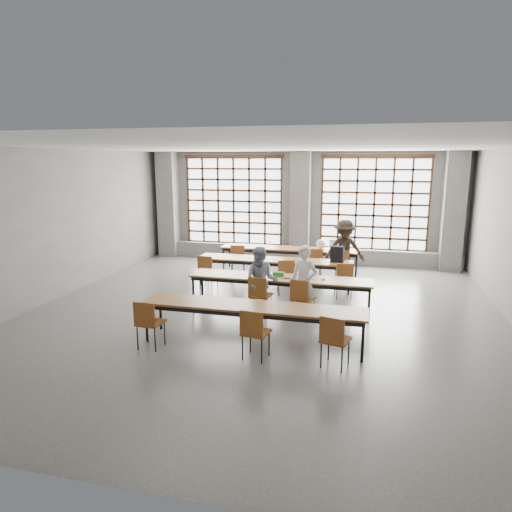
{
  "coord_description": "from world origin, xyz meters",
  "views": [
    {
      "loc": [
        2.12,
        -9.05,
        3.25
      ],
      "look_at": [
        -0.24,
        0.4,
        1.18
      ],
      "focal_mm": 32.0,
      "sensor_mm": 36.0,
      "label": 1
    }
  ],
  "objects_px": {
    "chair_mid_centre": "(286,273)",
    "backpack": "(337,254)",
    "student_male": "(304,283)",
    "desk_row_d": "(252,309)",
    "chair_back_mid": "(315,260)",
    "chair_mid_left": "(207,268)",
    "chair_front_left": "(259,292)",
    "chair_near_right": "(334,336)",
    "laptop_back": "(336,247)",
    "green_box": "(278,274)",
    "chair_near_mid": "(254,329)",
    "student_female": "(261,281)",
    "chair_front_right": "(302,295)",
    "chair_near_left": "(148,320)",
    "plastic_bag": "(321,244)",
    "red_pouch": "(150,320)",
    "desk_row_b": "(274,262)",
    "desk_row_a": "(289,250)",
    "chair_back_right": "(343,262)",
    "desk_row_c": "(280,280)",
    "mouse": "(323,279)",
    "student_back": "(344,250)",
    "chair_back_left": "(238,256)",
    "laptop_front": "(305,274)",
    "chair_mid_right": "(344,277)",
    "phone": "(287,278)"
  },
  "relations": [
    {
      "from": "chair_mid_left",
      "to": "chair_front_left",
      "type": "distance_m",
      "value": 2.51
    },
    {
      "from": "chair_back_right",
      "to": "chair_back_mid",
      "type": "bearing_deg",
      "value": -179.88
    },
    {
      "from": "desk_row_b",
      "to": "chair_mid_centre",
      "type": "distance_m",
      "value": 0.77
    },
    {
      "from": "desk_row_a",
      "to": "phone",
      "type": "height_order",
      "value": "phone"
    },
    {
      "from": "chair_back_mid",
      "to": "student_back",
      "type": "bearing_deg",
      "value": 9.25
    },
    {
      "from": "desk_row_d",
      "to": "chair_back_mid",
      "type": "xyz_separation_m",
      "value": [
        0.53,
        4.79,
        -0.13
      ]
    },
    {
      "from": "chair_near_right",
      "to": "red_pouch",
      "type": "relative_size",
      "value": 4.4
    },
    {
      "from": "chair_front_right",
      "to": "backpack",
      "type": "xyz_separation_m",
      "value": [
        0.53,
        2.43,
        0.39
      ]
    },
    {
      "from": "chair_near_left",
      "to": "mouse",
      "type": "distance_m",
      "value": 3.83
    },
    {
      "from": "desk_row_b",
      "to": "chair_mid_left",
      "type": "bearing_deg",
      "value": -158.65
    },
    {
      "from": "chair_front_left",
      "to": "student_female",
      "type": "xyz_separation_m",
      "value": [
        0.01,
        0.13,
        0.2
      ]
    },
    {
      "from": "mouse",
      "to": "plastic_bag",
      "type": "xyz_separation_m",
      "value": [
        -0.42,
        3.42,
        0.12
      ]
    },
    {
      "from": "chair_back_mid",
      "to": "chair_front_right",
      "type": "height_order",
      "value": "same"
    },
    {
      "from": "chair_mid_centre",
      "to": "student_female",
      "type": "height_order",
      "value": "student_female"
    },
    {
      "from": "chair_mid_right",
      "to": "chair_front_left",
      "type": "bearing_deg",
      "value": -132.87
    },
    {
      "from": "chair_near_right",
      "to": "student_male",
      "type": "relative_size",
      "value": 0.57
    },
    {
      "from": "chair_back_mid",
      "to": "student_male",
      "type": "xyz_separation_m",
      "value": [
        0.16,
        -3.22,
        0.23
      ]
    },
    {
      "from": "plastic_bag",
      "to": "red_pouch",
      "type": "xyz_separation_m",
      "value": [
        -2.32,
        -6.02,
        -0.37
      ]
    },
    {
      "from": "chair_near_left",
      "to": "plastic_bag",
      "type": "distance_m",
      "value": 6.53
    },
    {
      "from": "chair_mid_left",
      "to": "backpack",
      "type": "height_order",
      "value": "backpack"
    },
    {
      "from": "desk_row_a",
      "to": "red_pouch",
      "type": "bearing_deg",
      "value": -103.35
    },
    {
      "from": "chair_back_mid",
      "to": "red_pouch",
      "type": "bearing_deg",
      "value": -112.68
    },
    {
      "from": "chair_front_left",
      "to": "laptop_back",
      "type": "bearing_deg",
      "value": 72.69
    },
    {
      "from": "red_pouch",
      "to": "student_male",
      "type": "bearing_deg",
      "value": 41.52
    },
    {
      "from": "chair_mid_right",
      "to": "chair_near_mid",
      "type": "xyz_separation_m",
      "value": [
        -1.22,
        -3.82,
        0.0
      ]
    },
    {
      "from": "student_female",
      "to": "green_box",
      "type": "relative_size",
      "value": 5.92
    },
    {
      "from": "chair_mid_centre",
      "to": "backpack",
      "type": "xyz_separation_m",
      "value": [
        1.18,
        0.68,
        0.39
      ]
    },
    {
      "from": "desk_row_a",
      "to": "backpack",
      "type": "distance_m",
      "value": 2.15
    },
    {
      "from": "desk_row_d",
      "to": "chair_mid_centre",
      "type": "bearing_deg",
      "value": 89.72
    },
    {
      "from": "chair_near_right",
      "to": "green_box",
      "type": "height_order",
      "value": "chair_near_right"
    },
    {
      "from": "desk_row_c",
      "to": "chair_mid_centre",
      "type": "height_order",
      "value": "chair_mid_centre"
    },
    {
      "from": "laptop_back",
      "to": "backpack",
      "type": "xyz_separation_m",
      "value": [
        0.14,
        -1.65,
        0.14
      ]
    },
    {
      "from": "chair_mid_centre",
      "to": "chair_front_left",
      "type": "relative_size",
      "value": 1.0
    },
    {
      "from": "backpack",
      "to": "student_male",
      "type": "bearing_deg",
      "value": -94.45
    },
    {
      "from": "desk_row_a",
      "to": "desk_row_c",
      "type": "xyz_separation_m",
      "value": [
        0.37,
        -3.35,
        0.0
      ]
    },
    {
      "from": "chair_mid_left",
      "to": "chair_near_right",
      "type": "relative_size",
      "value": 1.0
    },
    {
      "from": "chair_mid_left",
      "to": "chair_front_right",
      "type": "xyz_separation_m",
      "value": [
        2.68,
        -1.76,
        0.0
      ]
    },
    {
      "from": "chair_back_mid",
      "to": "plastic_bag",
      "type": "relative_size",
      "value": 3.08
    },
    {
      "from": "chair_back_right",
      "to": "laptop_front",
      "type": "bearing_deg",
      "value": -104.3
    },
    {
      "from": "chair_near_left",
      "to": "chair_front_right",
      "type": "bearing_deg",
      "value": 41.12
    },
    {
      "from": "chair_near_mid",
      "to": "student_female",
      "type": "height_order",
      "value": "student_female"
    },
    {
      "from": "chair_back_mid",
      "to": "chair_mid_left",
      "type": "distance_m",
      "value": 3.0
    },
    {
      "from": "chair_near_right",
      "to": "student_back",
      "type": "xyz_separation_m",
      "value": [
        -0.16,
        5.54,
        0.3
      ]
    },
    {
      "from": "chair_back_left",
      "to": "chair_mid_centre",
      "type": "bearing_deg",
      "value": -43.41
    },
    {
      "from": "green_box",
      "to": "chair_near_mid",
      "type": "bearing_deg",
      "value": -86.88
    },
    {
      "from": "desk_row_a",
      "to": "chair_near_right",
      "type": "bearing_deg",
      "value": -73.72
    },
    {
      "from": "student_male",
      "to": "student_back",
      "type": "distance_m",
      "value": 3.41
    },
    {
      "from": "student_back",
      "to": "phone",
      "type": "relative_size",
      "value": 12.82
    },
    {
      "from": "desk_row_c",
      "to": "green_box",
      "type": "height_order",
      "value": "green_box"
    },
    {
      "from": "laptop_back",
      "to": "chair_mid_centre",
      "type": "bearing_deg",
      "value": -113.98
    }
  ]
}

